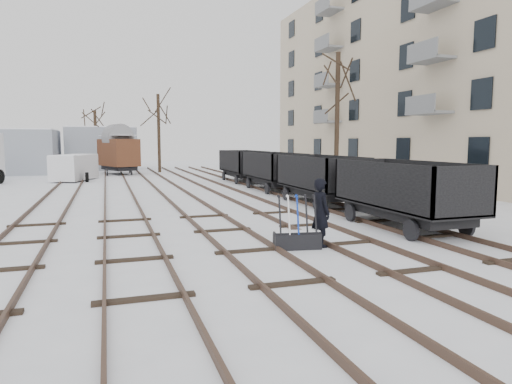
% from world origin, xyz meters
% --- Properties ---
extents(ground, '(120.00, 120.00, 0.00)m').
position_xyz_m(ground, '(0.00, 0.00, 0.00)').
color(ground, white).
rests_on(ground, ground).
extents(tracks, '(13.90, 52.00, 0.16)m').
position_xyz_m(tracks, '(-0.00, 13.67, 0.07)').
color(tracks, black).
rests_on(tracks, ground).
extents(apartment_block, '(10.12, 45.00, 16.10)m').
position_xyz_m(apartment_block, '(19.95, 14.00, 8.05)').
color(apartment_block, beige).
rests_on(apartment_block, ground).
extents(shed_right, '(7.00, 6.00, 4.50)m').
position_xyz_m(shed_right, '(-4.00, 40.00, 2.25)').
color(shed_right, '#9299A5').
rests_on(shed_right, ground).
extents(ground_frame, '(1.35, 0.62, 1.49)m').
position_xyz_m(ground_frame, '(1.35, -0.11, 0.28)').
color(ground_frame, black).
rests_on(ground_frame, ground).
extents(worker, '(0.58, 0.78, 1.94)m').
position_xyz_m(worker, '(2.10, -0.01, 0.97)').
color(worker, black).
rests_on(worker, ground).
extents(freight_wagon_a, '(2.24, 5.60, 2.29)m').
position_xyz_m(freight_wagon_a, '(6.00, 1.55, 0.87)').
color(freight_wagon_a, black).
rests_on(freight_wagon_a, ground).
extents(freight_wagon_b, '(2.24, 5.60, 2.29)m').
position_xyz_m(freight_wagon_b, '(6.00, 7.95, 0.87)').
color(freight_wagon_b, black).
rests_on(freight_wagon_b, ground).
extents(freight_wagon_c, '(2.24, 5.60, 2.29)m').
position_xyz_m(freight_wagon_c, '(6.00, 14.35, 0.87)').
color(freight_wagon_c, black).
rests_on(freight_wagon_c, ground).
extents(freight_wagon_d, '(2.24, 5.60, 2.29)m').
position_xyz_m(freight_wagon_d, '(6.00, 20.75, 0.87)').
color(freight_wagon_d, black).
rests_on(freight_wagon_d, ground).
extents(box_van_wagon, '(3.88, 5.16, 3.51)m').
position_xyz_m(box_van_wagon, '(-2.52, 31.43, 2.05)').
color(box_van_wagon, black).
rests_on(box_van_wagon, ground).
extents(panel_van, '(3.38, 4.89, 1.98)m').
position_xyz_m(panel_van, '(-5.89, 25.49, 1.03)').
color(panel_van, silver).
rests_on(panel_van, ground).
extents(tree_near, '(0.30, 0.30, 8.68)m').
position_xyz_m(tree_near, '(10.80, 15.38, 4.34)').
color(tree_near, black).
rests_on(tree_near, ground).
extents(tree_far_left, '(0.30, 0.30, 6.10)m').
position_xyz_m(tree_far_left, '(-4.53, 38.16, 3.05)').
color(tree_far_left, black).
rests_on(tree_far_left, ground).
extents(tree_far_right, '(0.30, 0.30, 7.45)m').
position_xyz_m(tree_far_right, '(1.30, 33.21, 3.72)').
color(tree_far_right, black).
rests_on(tree_far_right, ground).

